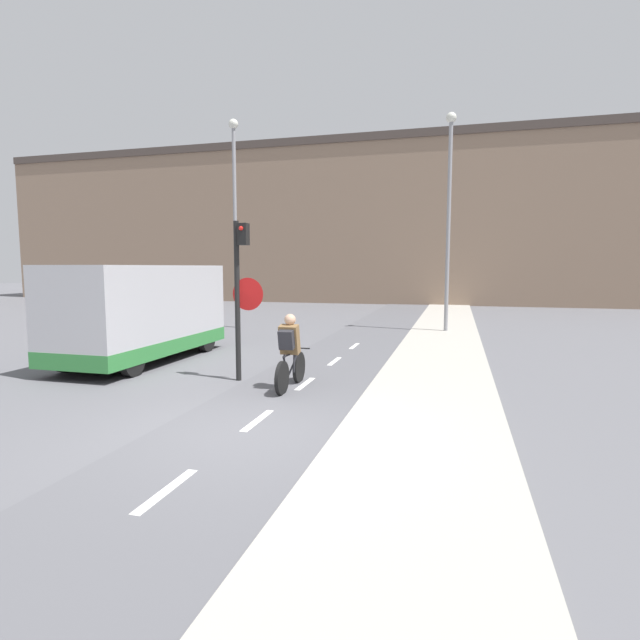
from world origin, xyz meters
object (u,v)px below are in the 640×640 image
street_lamp_sidewalk (449,202)px  traffic_light_pole (241,283)px  street_lamp_far (235,205)px  cyclist_near (290,353)px  van (143,314)px

street_lamp_sidewalk → traffic_light_pole: bearing=-113.2°
street_lamp_far → cyclist_near: 11.13m
street_lamp_sidewalk → van: 11.20m
street_lamp_far → street_lamp_sidewalk: (7.97, 0.71, -0.09)m
street_lamp_far → cyclist_near: size_ratio=4.74×
street_lamp_sidewalk → van: street_lamp_sidewalk is taller
traffic_light_pole → cyclist_near: bearing=-20.5°
cyclist_near → street_lamp_sidewalk: bearing=74.2°
traffic_light_pole → cyclist_near: (1.21, -0.45, -1.33)m
street_lamp_sidewalk → van: size_ratio=1.51×
street_lamp_far → street_lamp_sidewalk: street_lamp_far is taller
traffic_light_pole → cyclist_near: 1.85m
traffic_light_pole → cyclist_near: size_ratio=1.97×
street_lamp_sidewalk → van: (-7.26, -7.80, -3.47)m
van → street_lamp_far: bearing=95.7°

